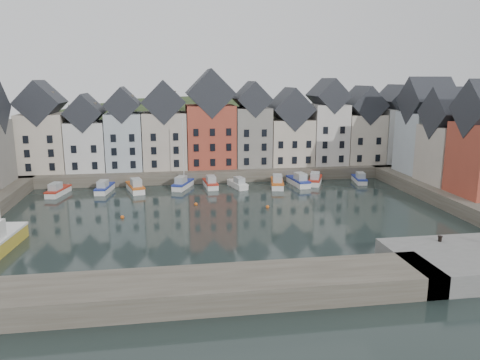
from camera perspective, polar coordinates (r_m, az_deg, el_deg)
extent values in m
plane|color=black|center=(61.06, -1.16, -4.91)|extent=(260.00, 260.00, 0.00)
cube|color=#484237|center=(89.79, -3.74, 1.31)|extent=(90.00, 16.00, 2.00)
cube|color=#484237|center=(77.41, 26.78, -1.78)|extent=(14.00, 54.00, 2.00)
cube|color=#484237|center=(39.73, -11.54, -13.38)|extent=(50.00, 6.00, 2.00)
ellipsoid|color=#253118|center=(119.64, -4.74, -5.30)|extent=(153.60, 70.40, 64.00)
sphere|color=#1F3015|center=(109.33, -12.16, 7.10)|extent=(5.77, 5.77, 5.77)
sphere|color=#1F3015|center=(123.37, 6.57, 7.58)|extent=(5.27, 5.27, 5.27)
sphere|color=#1F3015|center=(119.24, 10.65, 7.18)|extent=(5.07, 5.07, 5.07)
sphere|color=#1F3015|center=(115.59, 2.19, 7.19)|extent=(5.01, 5.01, 5.01)
sphere|color=#1F3015|center=(118.83, -23.51, 5.73)|extent=(3.94, 3.94, 3.94)
sphere|color=#1F3015|center=(123.86, 8.18, 7.53)|extent=(5.21, 5.21, 5.21)
sphere|color=#1F3015|center=(117.28, -4.09, 7.49)|extent=(5.45, 5.45, 5.45)
sphere|color=#1F3015|center=(116.01, 14.41, 6.53)|extent=(4.49, 4.49, 4.49)
cube|color=beige|center=(89.13, -22.74, 4.23)|extent=(7.67, 8.00, 10.07)
cube|color=black|center=(88.54, -23.12, 8.67)|extent=(7.67, 8.16, 7.67)
cube|color=silver|center=(87.77, -18.09, 3.99)|extent=(6.56, 8.00, 8.61)
cube|color=black|center=(87.17, -18.35, 7.84)|extent=(6.56, 8.16, 6.56)
cube|color=#A9B5BC|center=(86.86, -13.85, 4.63)|extent=(6.20, 8.00, 10.02)
cube|color=black|center=(86.27, -14.08, 8.93)|extent=(6.20, 8.16, 6.20)
cube|color=#B3A797|center=(86.52, -9.15, 4.82)|extent=(7.70, 8.00, 10.08)
cube|color=black|center=(85.92, -9.31, 9.41)|extent=(7.70, 8.16, 7.70)
cube|color=#A03F2D|center=(86.80, -3.63, 5.37)|extent=(8.69, 8.00, 11.28)
cube|color=black|center=(86.22, -3.70, 10.52)|extent=(8.69, 8.16, 8.69)
cube|color=gray|center=(87.86, 1.40, 5.31)|extent=(6.43, 8.00, 10.78)
cube|color=black|center=(87.29, 1.43, 9.87)|extent=(6.43, 8.16, 6.43)
cube|color=#C0B4A0|center=(89.58, 6.01, 4.67)|extent=(7.88, 8.00, 8.56)
cube|color=black|center=(88.98, 6.11, 8.64)|extent=(7.88, 8.16, 7.88)
cube|color=beige|center=(91.56, 10.50, 5.55)|extent=(6.50, 8.00, 11.27)
cube|color=black|center=(91.03, 10.68, 10.08)|extent=(6.50, 8.16, 6.50)
cube|color=beige|center=(94.22, 14.52, 4.95)|extent=(7.23, 8.00, 9.32)
cube|color=black|center=(93.66, 14.73, 8.87)|extent=(7.23, 8.16, 7.23)
cube|color=silver|center=(97.07, 18.27, 5.23)|extent=(6.18, 8.00, 10.32)
cube|color=black|center=(96.55, 18.54, 9.16)|extent=(6.18, 8.16, 6.18)
cube|color=#A9B5BC|center=(86.72, 21.60, 4.23)|extent=(7.47, 8.00, 10.38)
cube|color=black|center=(86.12, 21.98, 8.95)|extent=(7.62, 8.00, 8.00)
cube|color=#B3A797|center=(80.10, 24.42, 2.85)|extent=(8.14, 8.00, 8.89)
cube|color=black|center=(79.42, 24.83, 7.42)|extent=(8.30, 8.00, 8.00)
sphere|color=#C05416|center=(68.31, -5.40, -2.96)|extent=(0.50, 0.50, 0.50)
sphere|color=#C05416|center=(66.75, 3.38, -3.29)|extent=(0.50, 0.50, 0.50)
sphere|color=#C05416|center=(63.70, -14.15, -4.41)|extent=(0.50, 0.50, 0.50)
cube|color=silver|center=(79.51, -21.26, -1.43)|extent=(3.02, 6.08, 1.07)
cube|color=#A52617|center=(79.39, -21.29, -1.03)|extent=(3.14, 6.21, 0.24)
cube|color=#989FA0|center=(78.49, -21.59, -0.76)|extent=(1.85, 2.58, 1.17)
cube|color=silver|center=(79.07, -16.16, -1.15)|extent=(2.65, 5.99, 1.06)
cube|color=navy|center=(78.94, -16.18, -0.74)|extent=(2.76, 6.12, 0.24)
cube|color=#989FA0|center=(78.01, -16.38, -0.47)|extent=(1.70, 2.50, 1.16)
cube|color=silver|center=(78.33, -12.65, -1.06)|extent=(3.43, 6.59, 1.16)
cube|color=#C05416|center=(78.19, -12.67, -0.61)|extent=(3.56, 6.74, 0.26)
cube|color=#989FA0|center=(77.15, -12.56, -0.30)|extent=(2.06, 2.82, 1.26)
cube|color=silver|center=(79.21, -6.96, -0.72)|extent=(3.91, 6.21, 1.09)
cube|color=navy|center=(79.08, -6.98, -0.30)|extent=(4.05, 6.35, 0.25)
cube|color=#989FA0|center=(78.13, -7.21, -0.01)|extent=(2.19, 2.74, 1.19)
cylinder|color=silver|center=(78.70, -6.92, 3.37)|extent=(0.14, 0.14, 10.95)
cube|color=silver|center=(79.51, -3.65, -0.61)|extent=(2.22, 6.01, 1.08)
cube|color=#A52617|center=(79.39, -3.66, -0.19)|extent=(2.32, 6.14, 0.25)
cube|color=#989FA0|center=(78.41, -3.55, 0.09)|extent=(1.55, 2.46, 1.18)
cube|color=silver|center=(79.04, -0.32, -0.68)|extent=(2.94, 5.59, 0.98)
cube|color=silver|center=(78.93, -0.32, -0.30)|extent=(3.06, 5.71, 0.22)
cube|color=#989FA0|center=(78.09, -0.09, -0.04)|extent=(1.76, 2.39, 1.07)
cube|color=silver|center=(79.70, 4.54, -0.57)|extent=(3.09, 6.64, 1.17)
cube|color=#C05416|center=(79.56, 4.55, -0.12)|extent=(3.22, 6.78, 0.27)
cube|color=#989FA0|center=(78.49, 4.59, 0.19)|extent=(1.95, 2.79, 1.28)
cube|color=silver|center=(81.42, 7.09, -0.35)|extent=(2.65, 6.58, 1.17)
cube|color=navy|center=(81.28, 7.10, 0.09)|extent=(2.77, 6.72, 0.27)
cube|color=#989FA0|center=(80.29, 7.38, 0.40)|extent=(1.78, 2.72, 1.28)
cube|color=silver|center=(82.94, 9.16, -0.19)|extent=(4.08, 6.35, 1.12)
cube|color=#A52617|center=(82.82, 9.17, 0.22)|extent=(4.22, 6.50, 0.25)
cube|color=#989FA0|center=(81.80, 9.13, 0.51)|extent=(2.27, 2.81, 1.22)
cube|color=silver|center=(85.56, 14.32, -0.07)|extent=(2.51, 5.58, 0.99)
cube|color=navy|center=(85.45, 14.34, 0.29)|extent=(2.61, 5.70, 0.22)
cube|color=#989FA0|center=(84.58, 14.49, 0.53)|extent=(1.60, 2.34, 1.08)
cylinder|color=silver|center=(56.91, -27.23, -3.89)|extent=(0.14, 0.14, 3.53)
cylinder|color=black|center=(51.43, 23.20, -6.63)|extent=(0.36, 0.36, 0.50)
cylinder|color=black|center=(51.35, 23.22, -6.34)|extent=(0.48, 0.48, 0.08)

